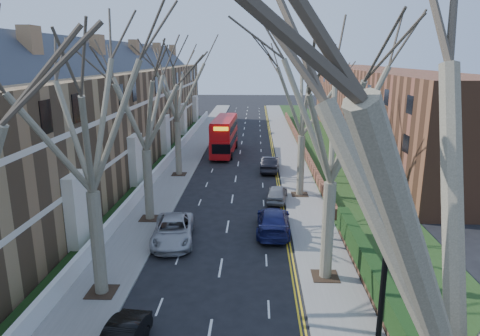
# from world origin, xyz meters

# --- Properties ---
(pavement_left) EXTENTS (3.00, 102.00, 0.12)m
(pavement_left) POSITION_xyz_m (-6.00, 39.00, 0.06)
(pavement_left) COLOR slate
(pavement_left) RESTS_ON ground
(pavement_right) EXTENTS (3.00, 102.00, 0.12)m
(pavement_right) POSITION_xyz_m (6.00, 39.00, 0.06)
(pavement_right) COLOR slate
(pavement_right) RESTS_ON ground
(terrace_left) EXTENTS (9.70, 78.00, 13.60)m
(terrace_left) POSITION_xyz_m (-13.65, 31.00, 5.53)
(terrace_left) COLOR olive
(terrace_left) RESTS_ON ground
(flats_right) EXTENTS (13.97, 54.00, 10.00)m
(flats_right) POSITION_xyz_m (17.46, 43.00, 4.98)
(flats_right) COLOR brown
(flats_right) RESTS_ON ground
(wall_hedge_right) EXTENTS (0.70, 24.00, 1.80)m
(wall_hedge_right) POSITION_xyz_m (7.70, 2.00, 1.12)
(wall_hedge_right) COLOR #503322
(wall_hedge_right) RESTS_ON ground
(front_wall_left) EXTENTS (0.30, 78.00, 1.00)m
(front_wall_left) POSITION_xyz_m (-7.65, 31.00, 0.62)
(front_wall_left) COLOR white
(front_wall_left) RESTS_ON ground
(grass_verge_right) EXTENTS (6.00, 102.00, 0.06)m
(grass_verge_right) POSITION_xyz_m (10.50, 39.00, 0.15)
(grass_verge_right) COLOR #223814
(grass_verge_right) RESTS_ON ground
(tree_left_mid) EXTENTS (10.50, 10.50, 14.71)m
(tree_left_mid) POSITION_xyz_m (-5.70, 6.00, 9.56)
(tree_left_mid) COLOR #635C46
(tree_left_mid) RESTS_ON ground
(tree_left_far) EXTENTS (10.15, 10.15, 14.22)m
(tree_left_far) POSITION_xyz_m (-5.70, 16.00, 9.24)
(tree_left_far) COLOR #635C46
(tree_left_far) RESTS_ON ground
(tree_left_dist) EXTENTS (10.50, 10.50, 14.71)m
(tree_left_dist) POSITION_xyz_m (-5.70, 28.00, 9.56)
(tree_left_dist) COLOR #635C46
(tree_left_dist) RESTS_ON ground
(tree_right_mid) EXTENTS (10.50, 10.50, 14.71)m
(tree_right_mid) POSITION_xyz_m (5.70, 8.00, 9.56)
(tree_right_mid) COLOR #635C46
(tree_right_mid) RESTS_ON ground
(tree_right_far) EXTENTS (10.15, 10.15, 14.22)m
(tree_right_far) POSITION_xyz_m (5.70, 22.00, 9.24)
(tree_right_far) COLOR #635C46
(tree_right_far) RESTS_ON ground
(double_decker_bus) EXTENTS (2.91, 10.22, 4.27)m
(double_decker_bus) POSITION_xyz_m (-1.88, 38.06, 2.09)
(double_decker_bus) COLOR #B90D10
(double_decker_bus) RESTS_ON ground
(car_left_far) EXTENTS (3.05, 5.66, 1.51)m
(car_left_far) POSITION_xyz_m (-3.30, 12.39, 0.76)
(car_left_far) COLOR #A3A3A8
(car_left_far) RESTS_ON ground
(car_right_near) EXTENTS (2.40, 5.51, 1.58)m
(car_right_near) POSITION_xyz_m (3.15, 14.19, 0.79)
(car_right_near) COLOR #171B51
(car_right_near) RESTS_ON ground
(car_right_mid) EXTENTS (2.04, 4.08, 1.33)m
(car_right_mid) POSITION_xyz_m (3.70, 20.63, 0.67)
(car_right_mid) COLOR gray
(car_right_mid) RESTS_ON ground
(car_right_far) EXTENTS (2.13, 4.91, 1.57)m
(car_right_far) POSITION_xyz_m (3.43, 29.98, 0.78)
(car_right_far) COLOR black
(car_right_far) RESTS_ON ground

